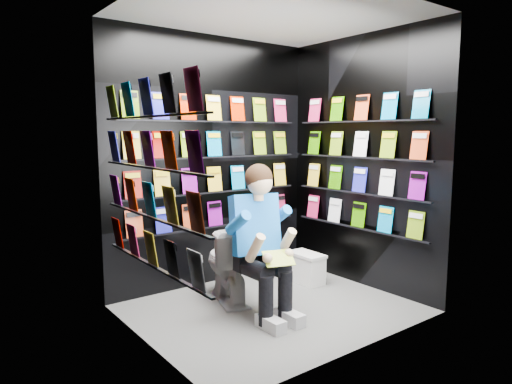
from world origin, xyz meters
TOP-DOWN VIEW (x-y plane):
  - floor at (0.00, 0.00)m, footprint 2.40×2.40m
  - ceiling at (0.00, 0.00)m, footprint 2.40×2.40m
  - wall_back at (0.00, 1.00)m, footprint 2.40×0.04m
  - wall_front at (0.00, -1.00)m, footprint 2.40×0.04m
  - wall_left at (-1.20, 0.00)m, footprint 0.04×2.00m
  - wall_right at (1.20, 0.00)m, footprint 0.04×2.00m
  - comics_back at (0.00, 0.97)m, footprint 2.10×0.06m
  - comics_left at (-1.17, 0.00)m, footprint 0.06×1.70m
  - comics_right at (1.17, 0.00)m, footprint 0.06×1.70m
  - toilet at (-0.19, 0.42)m, footprint 0.64×0.84m
  - longbox at (0.77, 0.36)m, footprint 0.22×0.39m
  - longbox_lid at (0.77, 0.36)m, footprint 0.24×0.41m
  - reader at (-0.19, 0.04)m, footprint 0.77×0.93m
  - held_comic at (-0.19, -0.31)m, footprint 0.28×0.22m

SIDE VIEW (x-z plane):
  - floor at x=0.00m, z-range 0.00..0.00m
  - longbox at x=0.77m, z-range 0.00..0.29m
  - longbox_lid at x=0.77m, z-range 0.29..0.32m
  - toilet at x=-0.19m, z-range 0.00..0.73m
  - held_comic at x=-0.19m, z-range 0.53..0.63m
  - reader at x=-0.19m, z-range 0.05..1.52m
  - wall_back at x=0.00m, z-range 0.00..2.60m
  - wall_front at x=0.00m, z-range 0.00..2.60m
  - wall_left at x=-1.20m, z-range 0.00..2.60m
  - wall_right at x=1.20m, z-range 0.00..2.60m
  - comics_back at x=0.00m, z-range 0.62..1.99m
  - comics_left at x=-1.17m, z-range 0.62..1.99m
  - comics_right at x=1.17m, z-range 0.62..1.99m
  - ceiling at x=0.00m, z-range 2.60..2.60m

